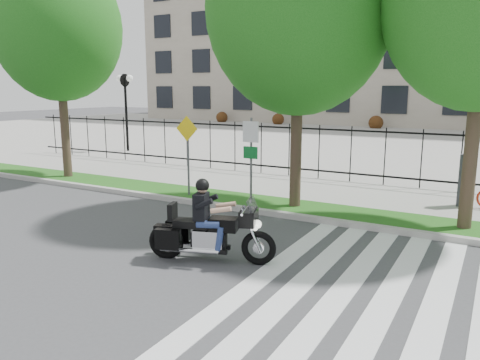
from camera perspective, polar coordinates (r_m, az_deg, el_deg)
The scene contains 14 objects.
ground at distance 9.96m, azimuth -9.15°, elevation -9.45°, with size 120.00×120.00×0.00m, color #3D3E40.
curb at distance 13.23m, azimuth 1.92°, elevation -3.77°, with size 60.00×0.20×0.15m, color #A09D96.
grass_verge at distance 13.96m, azimuth 3.52°, elevation -2.99°, with size 60.00×1.50×0.15m, color #1E5816.
sidewalk at distance 16.20m, azimuth 7.38°, elevation -1.09°, with size 60.00×3.50×0.15m, color gray.
plaza at distance 32.97m, azimuth 18.92°, elevation 4.56°, with size 80.00×34.00×0.10m, color gray.
crosswalk_stripes at distance 8.11m, azimuth 19.74°, elevation -14.87°, with size 5.70×8.00×0.01m, color silver, non-canonical shape.
iron_fence at distance 17.63m, azimuth 9.60°, elevation 3.39°, with size 30.00×0.06×2.00m, color black, non-canonical shape.
office_building at distance 52.91m, azimuth 23.80°, elevation 17.26°, with size 60.00×21.90×20.15m.
lamp_post_left at distance 26.27m, azimuth -13.80°, elevation 10.22°, with size 1.06×0.70×4.25m.
street_tree_0 at distance 19.03m, azimuth -21.34°, elevation 16.87°, with size 4.61×4.61×8.13m.
street_tree_1 at distance 13.38m, azimuth 7.23°, elevation 20.22°, with size 5.05×5.05×8.37m.
sign_pole_regulatory at distance 13.51m, azimuth 1.33°, elevation 3.75°, with size 0.50×0.09×2.50m.
sign_pole_warning at distance 14.69m, azimuth -6.40°, elevation 4.28°, with size 0.78×0.09×2.49m.
motorcycle_rider at distance 9.51m, azimuth -3.66°, elevation -5.95°, with size 2.59×1.24×2.06m.
Camera 1 is at (5.86, -7.26, 3.47)m, focal length 35.00 mm.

